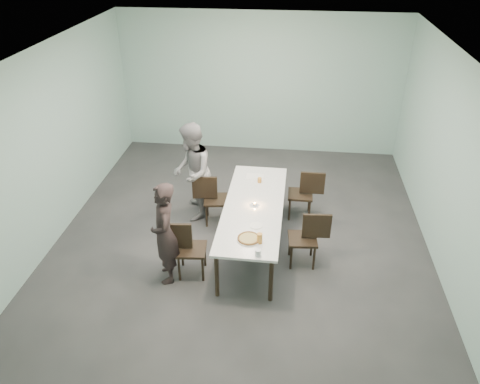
# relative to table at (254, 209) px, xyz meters

# --- Properties ---
(ground) EXTENTS (7.00, 7.00, 0.00)m
(ground) POSITION_rel_table_xyz_m (-0.21, 0.19, -0.69)
(ground) COLOR #333335
(ground) RESTS_ON ground
(room_shell) EXTENTS (6.02, 7.02, 3.01)m
(room_shell) POSITION_rel_table_xyz_m (-0.21, 0.19, 1.33)
(room_shell) COLOR #9AC1B9
(room_shell) RESTS_ON ground
(table) EXTENTS (0.94, 2.61, 0.75)m
(table) POSITION_rel_table_xyz_m (0.00, 0.00, 0.00)
(table) COLOR white
(table) RESTS_ON ground
(chair_near_left) EXTENTS (0.63, 0.46, 0.87)m
(chair_near_left) POSITION_rel_table_xyz_m (-0.91, -0.79, -0.19)
(chair_near_left) COLOR black
(chair_near_left) RESTS_ON ground
(chair_far_left) EXTENTS (0.64, 0.47, 0.87)m
(chair_far_left) POSITION_rel_table_xyz_m (-0.77, 0.61, -0.19)
(chair_far_left) COLOR black
(chair_far_left) RESTS_ON ground
(chair_near_right) EXTENTS (0.63, 0.45, 0.87)m
(chair_near_right) POSITION_rel_table_xyz_m (0.85, -0.33, -0.19)
(chair_near_right) COLOR black
(chair_near_right) RESTS_ON ground
(chair_far_right) EXTENTS (0.61, 0.42, 0.87)m
(chair_far_right) POSITION_rel_table_xyz_m (0.81, 0.97, -0.19)
(chair_far_right) COLOR black
(chair_far_right) RESTS_ON ground
(diner_near) EXTENTS (0.53, 0.65, 1.55)m
(diner_near) POSITION_rel_table_xyz_m (-1.16, -0.91, 0.08)
(diner_near) COLOR black
(diner_near) RESTS_ON ground
(diner_far) EXTENTS (0.77, 0.92, 1.71)m
(diner_far) POSITION_rel_table_xyz_m (-1.12, 0.78, 0.16)
(diner_far) COLOR gray
(diner_far) RESTS_ON ground
(pizza) EXTENTS (0.34, 0.34, 0.04)m
(pizza) POSITION_rel_table_xyz_m (0.01, -0.88, 0.08)
(pizza) COLOR white
(pizza) RESTS_ON table
(side_plate) EXTENTS (0.18, 0.18, 0.01)m
(side_plate) POSITION_rel_table_xyz_m (0.08, -0.54, 0.06)
(side_plate) COLOR white
(side_plate) RESTS_ON table
(beer_glass) EXTENTS (0.08, 0.08, 0.15)m
(beer_glass) POSITION_rel_table_xyz_m (0.17, -0.94, 0.13)
(beer_glass) COLOR orange
(beer_glass) RESTS_ON table
(water_tumbler) EXTENTS (0.08, 0.08, 0.09)m
(water_tumbler) POSITION_rel_table_xyz_m (0.17, -1.21, 0.10)
(water_tumbler) COLOR silver
(water_tumbler) RESTS_ON table
(tealight) EXTENTS (0.06, 0.06, 0.05)m
(tealight) POSITION_rel_table_xyz_m (0.01, 0.01, 0.08)
(tealight) COLOR silver
(tealight) RESTS_ON table
(amber_tumbler) EXTENTS (0.07, 0.07, 0.08)m
(amber_tumbler) POSITION_rel_table_xyz_m (0.03, 0.75, 0.10)
(amber_tumbler) COLOR orange
(amber_tumbler) RESTS_ON table
(menu) EXTENTS (0.30, 0.22, 0.01)m
(menu) POSITION_rel_table_xyz_m (-0.06, 0.93, 0.06)
(menu) COLOR silver
(menu) RESTS_ON table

